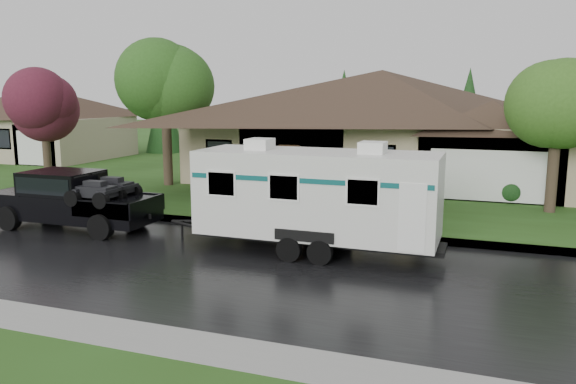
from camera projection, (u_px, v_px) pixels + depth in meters
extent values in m
plane|color=#2A4E18|center=(230.00, 244.00, 17.24)|extent=(140.00, 140.00, 0.00)
cube|color=black|center=(198.00, 262.00, 15.38)|extent=(140.00, 8.00, 0.01)
cube|color=gray|center=(258.00, 226.00, 19.31)|extent=(140.00, 0.50, 0.15)
cube|color=#2A4E18|center=(347.00, 175.00, 31.13)|extent=(140.00, 26.00, 0.15)
cube|color=tan|center=(380.00, 150.00, 29.27)|extent=(18.00, 10.00, 3.00)
pyramid|color=#38271E|center=(382.00, 70.00, 28.55)|extent=(19.44, 10.80, 2.60)
cube|color=tan|center=(489.00, 164.00, 24.72)|extent=(5.76, 4.00, 2.70)
cube|color=tan|center=(43.00, 137.00, 39.11)|extent=(10.00, 8.00, 2.80)
pyramid|color=#38271E|center=(39.00, 88.00, 38.52)|extent=(10.80, 8.64, 2.00)
cube|color=tan|center=(57.00, 143.00, 36.29)|extent=(3.20, 4.00, 2.52)
cylinder|color=#382B1E|center=(168.00, 153.00, 27.26)|extent=(0.46, 0.46, 3.10)
sphere|color=#336822|center=(165.00, 82.00, 26.67)|extent=(4.28, 4.28, 4.28)
cylinder|color=#382B1E|center=(47.00, 159.00, 27.88)|extent=(0.39, 0.39, 2.41)
sphere|color=maroon|center=(43.00, 105.00, 27.43)|extent=(3.32, 3.32, 3.32)
cylinder|color=#382B1E|center=(552.00, 178.00, 21.01)|extent=(0.40, 0.40, 2.56)
sphere|color=#427425|center=(558.00, 103.00, 20.52)|extent=(3.53, 3.53, 3.53)
sphere|color=#143814|center=(232.00, 175.00, 27.18)|extent=(1.00, 1.00, 1.00)
sphere|color=#143814|center=(315.00, 180.00, 25.78)|extent=(1.00, 1.00, 1.00)
sphere|color=#143814|center=(407.00, 185.00, 24.38)|extent=(1.00, 1.00, 1.00)
sphere|color=#143814|center=(511.00, 190.00, 22.99)|extent=(1.00, 1.00, 1.00)
cube|color=black|center=(73.00, 206.00, 19.16)|extent=(5.90, 1.97, 0.85)
cube|color=black|center=(23.00, 195.00, 19.83)|extent=(1.57, 1.92, 0.34)
cube|color=black|center=(62.00, 184.00, 19.16)|extent=(2.36, 1.85, 0.89)
cube|color=black|center=(62.00, 182.00, 19.15)|extent=(2.16, 1.89, 0.54)
cube|color=black|center=(119.00, 204.00, 18.50)|extent=(2.16, 1.87, 0.06)
cylinder|color=black|center=(9.00, 218.00, 18.95)|extent=(0.83, 0.31, 0.83)
cylinder|color=black|center=(51.00, 207.00, 20.73)|extent=(0.83, 0.31, 0.83)
cylinder|color=black|center=(101.00, 227.00, 17.71)|extent=(0.83, 0.31, 0.83)
cylinder|color=black|center=(137.00, 215.00, 19.49)|extent=(0.83, 0.31, 0.83)
cube|color=silver|center=(317.00, 193.00, 16.10)|extent=(6.89, 2.36, 2.41)
cube|color=black|center=(317.00, 239.00, 16.33)|extent=(7.28, 1.18, 0.14)
cube|color=#0B4E4F|center=(317.00, 175.00, 16.01)|extent=(6.75, 2.38, 0.14)
cube|color=white|center=(260.00, 144.00, 16.45)|extent=(0.69, 0.79, 0.31)
cube|color=white|center=(373.00, 148.00, 15.34)|extent=(0.69, 0.79, 0.31)
cylinder|color=black|center=(289.00, 249.00, 15.41)|extent=(0.69, 0.24, 0.69)
cylinder|color=black|center=(314.00, 230.00, 17.56)|extent=(0.69, 0.24, 0.69)
cylinder|color=black|center=(320.00, 252.00, 15.12)|extent=(0.69, 0.24, 0.69)
cylinder|color=black|center=(341.00, 233.00, 17.27)|extent=(0.69, 0.24, 0.69)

